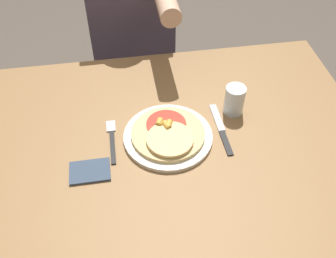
# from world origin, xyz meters

# --- Properties ---
(ground_plane) EXTENTS (8.00, 8.00, 0.00)m
(ground_plane) POSITION_xyz_m (0.00, 0.00, 0.00)
(ground_plane) COLOR brown
(dining_table) EXTENTS (1.27, 0.89, 0.73)m
(dining_table) POSITION_xyz_m (0.00, 0.00, 0.63)
(dining_table) COLOR olive
(dining_table) RESTS_ON ground_plane
(plate) EXTENTS (0.27, 0.27, 0.01)m
(plate) POSITION_xyz_m (0.01, 0.01, 0.74)
(plate) COLOR silver
(plate) RESTS_ON dining_table
(pizza) EXTENTS (0.22, 0.22, 0.04)m
(pizza) POSITION_xyz_m (0.01, 0.01, 0.75)
(pizza) COLOR #DBBC7A
(pizza) RESTS_ON plate
(fork) EXTENTS (0.03, 0.18, 0.00)m
(fork) POSITION_xyz_m (-0.16, 0.04, 0.73)
(fork) COLOR black
(fork) RESTS_ON dining_table
(knife) EXTENTS (0.02, 0.22, 0.00)m
(knife) POSITION_xyz_m (0.18, 0.02, 0.73)
(knife) COLOR black
(knife) RESTS_ON dining_table
(drinking_glass) EXTENTS (0.06, 0.06, 0.10)m
(drinking_glass) POSITION_xyz_m (0.24, 0.10, 0.78)
(drinking_glass) COLOR silver
(drinking_glass) RESTS_ON dining_table
(napkin) EXTENTS (0.11, 0.08, 0.01)m
(napkin) POSITION_xyz_m (-0.23, -0.08, 0.73)
(napkin) COLOR #38475B
(napkin) RESTS_ON dining_table
(person_diner) EXTENTS (0.35, 0.52, 1.29)m
(person_diner) POSITION_xyz_m (-0.03, 0.71, 0.75)
(person_diner) COLOR #2D2D38
(person_diner) RESTS_ON ground_plane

